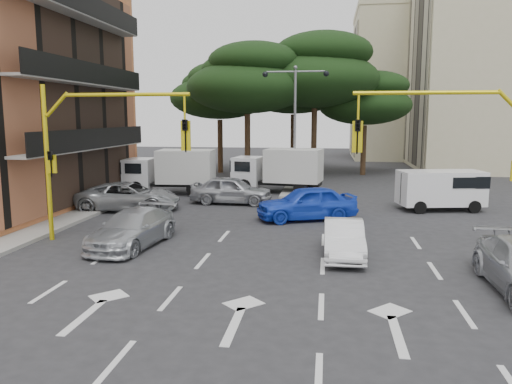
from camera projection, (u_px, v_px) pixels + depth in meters
ground at (262, 263)px, 16.47m from camera, size 120.00×120.00×0.00m
median_strip at (294, 190)px, 32.12m from camera, size 1.40×6.00×0.15m
apartment_beige_far at (426, 84)px, 56.45m from camera, size 16.20×12.15×16.70m
pine_left_near at (248, 78)px, 37.36m from camera, size 9.15×9.15×10.23m
pine_center at (316, 70)px, 38.51m from camera, size 9.98×9.98×11.16m
pine_left_far at (220, 91)px, 41.80m from camera, size 8.32×8.32×9.30m
pine_right at (366, 98)px, 40.22m from camera, size 7.49×7.49×8.37m
pine_back at (294, 84)px, 43.79m from camera, size 9.15×9.15×10.23m
signal_mast_right at (469, 144)px, 16.88m from camera, size 5.79×0.37×6.00m
signal_mast_left at (90, 141)px, 18.79m from camera, size 5.79×0.37×6.00m
street_lamp_center at (295, 106)px, 31.31m from camera, size 4.16×0.36×7.77m
car_white_hatch at (344, 239)px, 17.18m from camera, size 1.37×3.82×1.25m
car_blue_compact at (307, 203)px, 23.28m from camera, size 5.03×3.43×1.59m
car_silver_wagon at (132, 229)px, 18.56m from camera, size 2.44×4.83×1.35m
car_silver_cross_a at (129, 196)px, 25.63m from camera, size 5.43×2.92×1.45m
car_silver_cross_b at (231, 190)px, 27.58m from camera, size 4.58×2.00×1.53m
van_white at (440, 190)px, 25.62m from camera, size 4.46×2.68×2.08m
box_truck_a at (170, 172)px, 31.03m from camera, size 5.73×2.71×2.75m
box_truck_b at (278, 171)px, 31.57m from camera, size 5.93×3.16×2.78m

